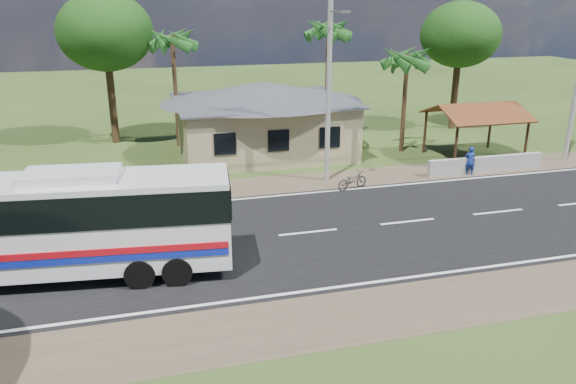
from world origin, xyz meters
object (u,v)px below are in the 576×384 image
motorcycle (352,180)px  person (470,161)px  waiting_shed (477,113)px  coach_bus (45,219)px

motorcycle → person: size_ratio=1.12×
waiting_shed → motorcycle: waiting_shed is taller
coach_bus → motorcycle: coach_bus is taller
coach_bus → motorcycle: size_ratio=7.09×
waiting_shed → coach_bus: size_ratio=0.41×
waiting_shed → motorcycle: size_ratio=2.93×
motorcycle → person: person is taller
waiting_shed → person: size_ratio=3.28×
person → coach_bus: bearing=37.4°
motorcycle → person: (7.08, 0.63, 0.33)m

